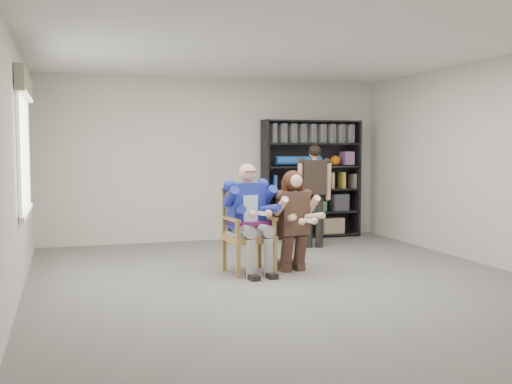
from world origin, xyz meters
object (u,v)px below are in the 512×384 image
object	(u,v)px
armchair	(249,231)
standing_man	(314,196)
seated_man	(249,218)
bookshelf	(311,179)
kneeling_woman	(295,222)

from	to	relation	value
armchair	standing_man	distance (m)	2.24
armchair	seated_man	bearing A→B (deg)	0.00
bookshelf	standing_man	xyz separation A→B (m)	(-0.39, -1.06, -0.22)
seated_man	armchair	bearing A→B (deg)	0.00
armchair	seated_man	xyz separation A→B (m)	(0.00, 0.00, 0.16)
seated_man	standing_man	xyz separation A→B (m)	(1.58, 1.56, 0.12)
kneeling_woman	seated_man	bearing A→B (deg)	161.98
standing_man	armchair	bearing A→B (deg)	-119.13
kneeling_woman	armchair	bearing A→B (deg)	161.98
armchair	bookshelf	bearing A→B (deg)	46.64
kneeling_woman	bookshelf	bearing A→B (deg)	56.67
kneeling_woman	standing_man	xyz separation A→B (m)	(1.00, 1.68, 0.18)
kneeling_woman	standing_man	distance (m)	1.96
bookshelf	standing_man	world-z (taller)	bookshelf
armchair	kneeling_woman	world-z (taller)	kneeling_woman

